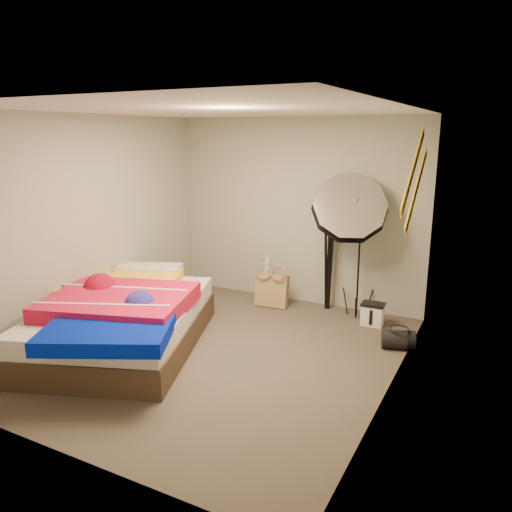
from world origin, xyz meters
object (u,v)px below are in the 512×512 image
Objects in this scene: bed at (122,317)px; camera_case at (373,315)px; photo_umbrella at (349,210)px; duffel_bag at (398,339)px; camera_tripod at (329,249)px; wrapping_roll at (266,280)px; tote_bag at (272,290)px.

camera_case is at bearing 39.38° from bed.
photo_umbrella is (-0.38, 0.08, 1.25)m from camera_case.
camera_case reaches higher than duffel_bag.
duffel_bag is 1.59m from camera_tripod.
bed is at bearing -134.25° from photo_umbrella.
camera_tripod is (-1.12, 0.87, 0.72)m from duffel_bag.
bed is (-2.28, -1.87, 0.20)m from camera_case.
bed is (-0.74, -2.04, 0.02)m from wrapping_roll.
photo_umbrella is at bearing -4.84° from tote_bag.
bed is at bearing -120.20° from tote_bag.
bed is 2.92m from photo_umbrella.
bed reaches higher than duffel_bag.
bed reaches higher than tote_bag.
tote_bag is at bearing -36.97° from wrapping_roll.
wrapping_roll reaches higher than duffel_bag.
wrapping_roll is at bearing 137.37° from tote_bag.
camera_tripod is at bearing 153.44° from camera_case.
bed is (-0.88, -1.94, 0.11)m from tote_bag.
duffel_bag is (1.82, -0.62, -0.11)m from tote_bag.
photo_umbrella is at bearing 45.75° from bed.
photo_umbrella is 0.69m from camera_tripod.
photo_umbrella is at bearing 166.06° from camera_case.
wrapping_roll is at bearing 175.45° from photo_umbrella.
camera_tripod reaches higher than tote_bag.
bed is at bearing -142.33° from camera_case.
photo_umbrella is 1.34× the size of camera_tripod.
bed is at bearing -109.96° from wrapping_roll.
tote_bag is 1.40m from camera_case.
tote_bag is at bearing 65.46° from bed.
camera_case is 0.13× the size of photo_umbrella.
camera_tripod reaches higher than camera_case.
photo_umbrella is (1.02, 0.01, 1.16)m from tote_bag.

